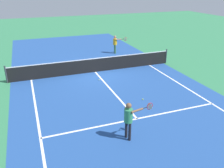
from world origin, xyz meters
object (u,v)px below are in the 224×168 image
tennis_ball_near_net (99,80)px  tennis_ball_mid_court (143,99)px  player_near (129,117)px  player_far (115,43)px  net (95,65)px

tennis_ball_near_net → tennis_ball_mid_court: bearing=-68.7°
tennis_ball_near_net → tennis_ball_mid_court: 3.57m
tennis_ball_near_net → tennis_ball_mid_court: size_ratio=1.00×
player_near → player_far: (3.89, 11.44, -0.02)m
player_near → tennis_ball_mid_court: bearing=53.5°
tennis_ball_mid_court → player_near: bearing=-126.5°
player_near → tennis_ball_near_net: player_near is taller
net → tennis_ball_mid_court: net is taller
net → player_near: 7.65m
player_far → tennis_ball_near_net: size_ratio=22.73×
player_near → tennis_ball_near_net: (0.73, 6.07, -0.91)m
player_near → tennis_ball_mid_court: 3.53m
player_far → net: bearing=-127.4°
net → player_far: player_far is taller
player_far → tennis_ball_near_net: 6.29m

